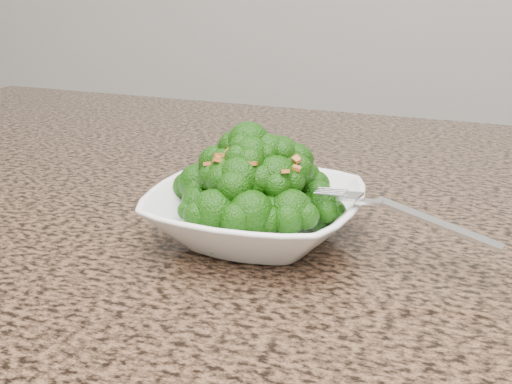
% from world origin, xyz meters
% --- Properties ---
extents(granite_counter, '(1.64, 1.04, 0.03)m').
position_xyz_m(granite_counter, '(0.00, 0.30, 0.89)').
color(granite_counter, brown).
rests_on(granite_counter, cabinet).
extents(bowl, '(0.21, 0.21, 0.05)m').
position_xyz_m(bowl, '(0.05, 0.19, 0.93)').
color(bowl, white).
rests_on(bowl, granite_counter).
extents(broccoli_pile, '(0.18, 0.18, 0.08)m').
position_xyz_m(broccoli_pile, '(0.05, 0.19, 0.99)').
color(broccoli_pile, '#164D08').
rests_on(broccoli_pile, bowl).
extents(garlic_topping, '(0.11, 0.11, 0.01)m').
position_xyz_m(garlic_topping, '(0.05, 0.19, 1.03)').
color(garlic_topping, '#B6692C').
rests_on(garlic_topping, broccoli_pile).
extents(fork, '(0.19, 0.05, 0.01)m').
position_xyz_m(fork, '(0.17, 0.18, 0.96)').
color(fork, silver).
rests_on(fork, bowl).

